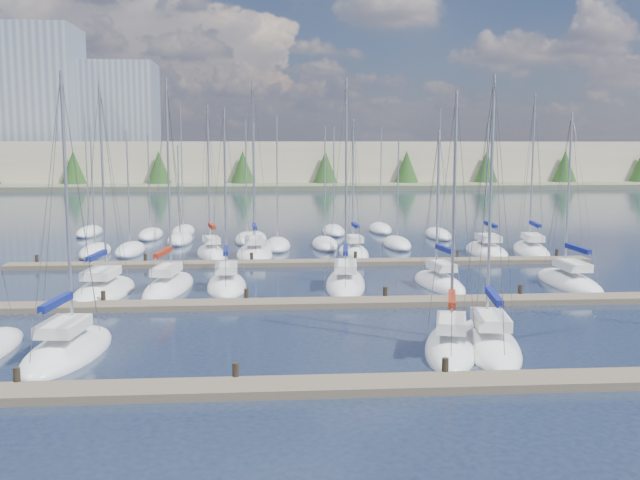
{
  "coord_description": "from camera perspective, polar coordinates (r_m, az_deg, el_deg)",
  "views": [
    {
      "loc": [
        -2.75,
        -23.12,
        8.89
      ],
      "look_at": [
        0.0,
        14.0,
        4.0
      ],
      "focal_mm": 40.0,
      "sensor_mm": 36.0,
      "label": 1
    }
  ],
  "objects": [
    {
      "name": "dock_near",
      "position": [
        26.75,
        1.94,
        -11.59
      ],
      "size": [
        44.0,
        1.93,
        1.1
      ],
      "color": "#6B5E4C",
      "rests_on": "ground"
    },
    {
      "name": "shoreline",
      "position": [
        173.22,
        -7.78,
        6.94
      ],
      "size": [
        400.0,
        60.0,
        38.0
      ],
      "color": "#666B51",
      "rests_on": "ground"
    },
    {
      "name": "sailboat_q",
      "position": [
        61.5,
        13.18,
        -0.86
      ],
      "size": [
        3.27,
        8.43,
        12.07
      ],
      "rotation": [
        0.0,
        0.0,
        -0.04
      ],
      "color": "white",
      "rests_on": "ground"
    },
    {
      "name": "sailboat_k",
      "position": [
        45.88,
        2.05,
        -3.45
      ],
      "size": [
        3.54,
        9.46,
        13.94
      ],
      "rotation": [
        0.0,
        0.0,
        -0.11
      ],
      "color": "white",
      "rests_on": "ground"
    },
    {
      "name": "sailboat_d",
      "position": [
        31.99,
        10.41,
        -8.42
      ],
      "size": [
        3.96,
        7.5,
        11.99
      ],
      "rotation": [
        0.0,
        0.0,
        -0.25
      ],
      "color": "white",
      "rests_on": "ground"
    },
    {
      "name": "sailboat_i",
      "position": [
        45.64,
        -12.01,
        -3.67
      ],
      "size": [
        3.41,
        8.69,
        13.84
      ],
      "rotation": [
        0.0,
        0.0,
        -0.12
      ],
      "color": "white",
      "rests_on": "ground"
    },
    {
      "name": "sailboat_n",
      "position": [
        59.22,
        -8.7,
        -1.04
      ],
      "size": [
        3.55,
        7.37,
        12.99
      ],
      "rotation": [
        0.0,
        0.0,
        0.21
      ],
      "color": "white",
      "rests_on": "ground"
    },
    {
      "name": "sailboat_l",
      "position": [
        46.44,
        9.51,
        -3.43
      ],
      "size": [
        3.18,
        7.07,
        10.7
      ],
      "rotation": [
        0.0,
        0.0,
        0.14
      ],
      "color": "white",
      "rests_on": "ground"
    },
    {
      "name": "sailboat_o",
      "position": [
        58.65,
        -5.25,
        -1.08
      ],
      "size": [
        3.26,
        8.11,
        14.9
      ],
      "rotation": [
        0.0,
        0.0,
        0.05
      ],
      "color": "white",
      "rests_on": "ground"
    },
    {
      "name": "sailboat_m",
      "position": [
        48.92,
        19.3,
        -3.2
      ],
      "size": [
        2.63,
        8.43,
        11.8
      ],
      "rotation": [
        0.0,
        0.0,
        0.0
      ],
      "color": "white",
      "rests_on": "ground"
    },
    {
      "name": "dock_far",
      "position": [
        53.92,
        -1.26,
        -1.84
      ],
      "size": [
        44.0,
        1.93,
        1.1
      ],
      "color": "#6B5E4C",
      "rests_on": "ground"
    },
    {
      "name": "sailboat_j",
      "position": [
        45.54,
        -7.47,
        -3.6
      ],
      "size": [
        2.74,
        7.12,
        12.05
      ],
      "rotation": [
        0.0,
        0.0,
        0.04
      ],
      "color": "white",
      "rests_on": "ground"
    },
    {
      "name": "distant_boats",
      "position": [
        67.45,
        -5.56,
        0.13
      ],
      "size": [
        36.93,
        20.75,
        13.3
      ],
      "color": "#9EA0A5",
      "rests_on": "ground"
    },
    {
      "name": "sailboat_p",
      "position": [
        59.3,
        2.7,
        -0.96
      ],
      "size": [
        2.51,
        6.92,
        11.9
      ],
      "rotation": [
        0.0,
        0.0,
        0.03
      ],
      "color": "white",
      "rests_on": "ground"
    },
    {
      "name": "ground",
      "position": [
        83.64,
        -2.33,
        1.38
      ],
      "size": [
        400.0,
        400.0,
        0.0
      ],
      "primitive_type": "plane",
      "color": "#1F293F",
      "rests_on": "ground"
    },
    {
      "name": "dock_mid",
      "position": [
        40.19,
        -0.21,
        -5.07
      ],
      "size": [
        44.0,
        1.93,
        1.1
      ],
      "color": "#6B5E4C",
      "rests_on": "ground"
    },
    {
      "name": "sailboat_r",
      "position": [
        62.81,
        16.54,
        -0.79
      ],
      "size": [
        3.71,
        8.85,
        14.01
      ],
      "rotation": [
        0.0,
        0.0,
        -0.14
      ],
      "color": "white",
      "rests_on": "ground"
    },
    {
      "name": "sailboat_e",
      "position": [
        32.97,
        13.33,
        -8.03
      ],
      "size": [
        3.71,
        8.26,
        12.77
      ],
      "rotation": [
        0.0,
        0.0,
        -0.15
      ],
      "color": "white",
      "rests_on": "ground"
    },
    {
      "name": "sailboat_c",
      "position": [
        32.8,
        -19.53,
        -8.36
      ],
      "size": [
        3.68,
        7.86,
        12.77
      ],
      "rotation": [
        0.0,
        0.0,
        -0.11
      ],
      "color": "white",
      "rests_on": "ground"
    },
    {
      "name": "sailboat_h",
      "position": [
        45.31,
        -16.91,
        -3.93
      ],
      "size": [
        3.75,
        8.23,
        13.43
      ],
      "rotation": [
        0.0,
        0.0,
        -0.09
      ],
      "color": "white",
      "rests_on": "ground"
    }
  ]
}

